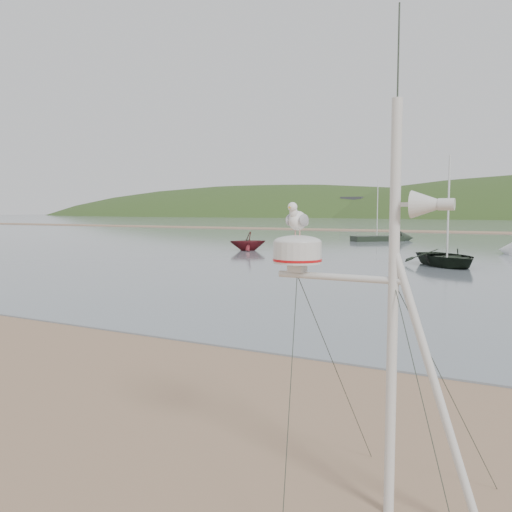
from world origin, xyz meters
The scene contains 6 objects.
ground centered at (0.00, 0.00, 0.00)m, with size 560.00×560.00×0.00m, color #87664D.
sandbar centered at (0.00, 70.00, 0.07)m, with size 560.00×7.00×0.07m, color #87664D.
mast_rig centered at (4.22, -0.77, 1.19)m, with size 2.18×2.33×4.93m.
boat_dark centered at (0.82, 23.81, 2.34)m, with size 3.29×0.95×4.61m, color black.
boat_red centered at (-13.95, 28.61, 1.35)m, with size 2.25×1.38×2.61m, color #5C151B.
sailboat_dark_mid centered at (-7.83, 45.95, 0.30)m, with size 5.66×5.65×6.41m.
Camera 1 is at (5.60, -5.89, 3.01)m, focal length 38.00 mm.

